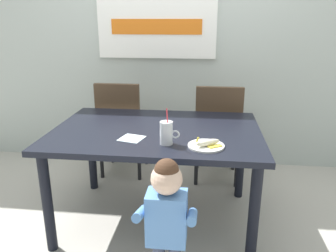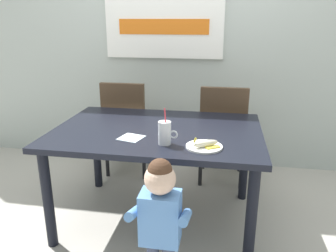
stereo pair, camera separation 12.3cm
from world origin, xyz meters
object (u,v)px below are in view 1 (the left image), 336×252
Objects in this scene: snack_plate at (206,146)px; dining_chair_right at (218,128)px; toddler_standing at (167,212)px; dining_chair_left at (121,124)px; paper_napkin at (132,138)px; peeled_banana at (208,143)px; dining_table at (157,140)px; milk_cup at (167,134)px.

dining_chair_right is at bearing 84.00° from snack_plate.
toddler_standing is 0.51m from snack_plate.
dining_chair_left is 1.38m from snack_plate.
dining_chair_left is 4.17× the size of snack_plate.
paper_napkin is at bearing 57.50° from dining_chair_right.
toddler_standing is 0.62m from paper_napkin.
peeled_banana reaches higher than toddler_standing.
peeled_banana is 0.52m from paper_napkin.
dining_chair_left is at bearing 121.47° from dining_table.
dining_chair_left is at bearing 112.99° from toddler_standing.
dining_chair_left is (-0.47, 0.76, -0.13)m from dining_table.
dining_table is 0.51m from peeled_banana.
dining_chair_right is 1.15m from paper_napkin.
paper_napkin is at bearing 121.01° from toddler_standing.
toddler_standing is at bearing -77.34° from dining_table.
dining_chair_right reaches higher than toddler_standing.
paper_napkin is (-0.51, 0.10, -0.03)m from peeled_banana.
peeled_banana is at bearing -47.87° from snack_plate.
milk_cup is 0.26m from paper_napkin.
dining_table is 8.62× the size of peeled_banana.
toddler_standing reaches higher than dining_table.
dining_chair_right is 1.48m from toddler_standing.
peeled_banana reaches higher than dining_table.
milk_cup reaches higher than snack_plate.
milk_cup is at bearing 70.50° from dining_chair_right.
dining_chair_right is 4.17× the size of snack_plate.
dining_chair_left is at bearing -2.17° from dining_chair_right.
paper_napkin reaches higher than dining_table.
dining_table is 0.49m from snack_plate.
milk_cup is at bearing 118.59° from dining_chair_left.
peeled_banana is (0.01, -0.01, 0.03)m from snack_plate.
dining_chair_left is 1.00× the size of dining_chair_right.
peeled_banana is at bearing -6.73° from milk_cup.
snack_plate is at bearing -10.03° from paper_napkin.
dining_chair_left is 6.40× the size of paper_napkin.
dining_chair_right is at bearing 177.83° from dining_chair_left.
dining_chair_right is at bearing 57.01° from dining_table.
paper_napkin is (-0.61, -0.95, 0.22)m from dining_chair_right.
dining_chair_left is at bearing 127.63° from snack_plate.
dining_table is 1.79× the size of toddler_standing.
snack_plate is at bearing 127.63° from dining_chair_left.
toddler_standing is at bearing 77.85° from dining_chair_right.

